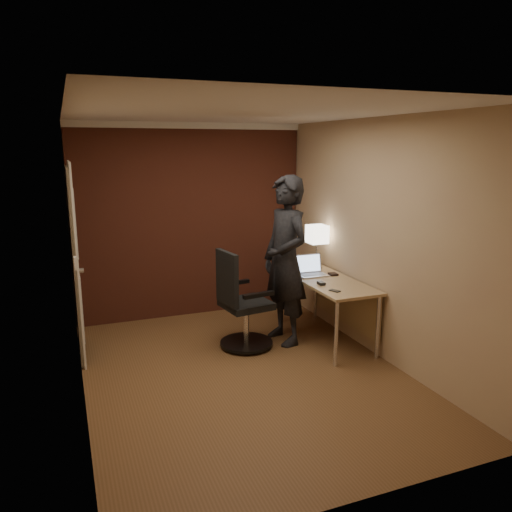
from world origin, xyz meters
The scene contains 9 objects.
room centered at (-0.27, 1.54, 1.37)m, with size 4.00×4.00×4.00m.
desk centered at (1.25, 0.49, 0.60)m, with size 0.60×1.50×0.73m.
desk_lamp centered at (1.33, 0.99, 1.15)m, with size 0.22×0.22×0.54m.
laptop centered at (1.10, 0.73, 0.79)m, with size 0.33×0.26×0.23m.
mouse centered at (1.01, 0.29, 0.75)m, with size 0.06×0.10×0.03m, color black.
phone centered at (1.02, 0.02, 0.73)m, with size 0.06×0.12×0.01m, color black.
wallet centered at (1.34, 0.61, 0.74)m, with size 0.09×0.11×0.02m, color black.
office_chair centered at (0.19, 0.61, 0.48)m, with size 0.59×0.65×1.09m.
person centered at (0.73, 0.62, 0.95)m, with size 0.69×0.46×1.90m, color black.
Camera 1 is at (-1.56, -4.33, 2.20)m, focal length 35.00 mm.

